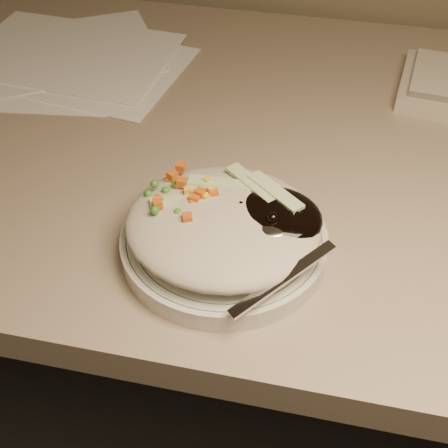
# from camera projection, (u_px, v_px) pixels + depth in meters

# --- Properties ---
(desk) EXTENTS (1.40, 0.70, 0.74)m
(desk) POSITION_uv_depth(u_px,v_px,m) (300.00, 254.00, 0.91)
(desk) COLOR gray
(desk) RESTS_ON ground
(plate) EXTENTS (0.21, 0.21, 0.02)m
(plate) POSITION_uv_depth(u_px,v_px,m) (224.00, 243.00, 0.63)
(plate) COLOR silver
(plate) RESTS_ON desk
(plate_rim) EXTENTS (0.20, 0.20, 0.00)m
(plate_rim) POSITION_uv_depth(u_px,v_px,m) (224.00, 236.00, 0.62)
(plate_rim) COLOR #144723
(plate_rim) RESTS_ON plate
(meal) EXTENTS (0.21, 0.19, 0.05)m
(meal) POSITION_uv_depth(u_px,v_px,m) (228.00, 221.00, 0.61)
(meal) COLOR #B1A990
(meal) RESTS_ON plate
(papers) EXTENTS (0.39, 0.35, 0.00)m
(papers) POSITION_uv_depth(u_px,v_px,m) (59.00, 61.00, 0.92)
(papers) COLOR white
(papers) RESTS_ON desk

